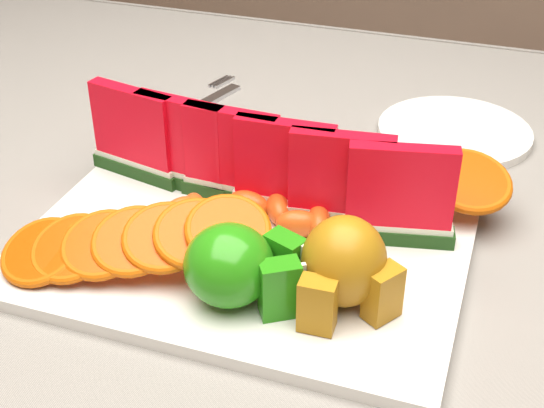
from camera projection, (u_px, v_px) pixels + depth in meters
table at (241, 271)px, 0.85m from camera, size 1.40×0.90×0.75m
tablecloth at (240, 225)px, 0.81m from camera, size 1.53×1.03×0.20m
platter at (247, 244)px, 0.70m from camera, size 0.40×0.30×0.01m
apple_cluster at (238, 267)px, 0.61m from camera, size 0.11×0.09×0.07m
pear_cluster at (345, 266)px, 0.60m from camera, size 0.10×0.10×0.08m
side_plate at (454, 132)px, 0.90m from camera, size 0.21×0.21×0.01m
fork at (198, 106)px, 0.96m from camera, size 0.06×0.19×0.00m
watermelon_row at (258, 164)px, 0.72m from camera, size 0.39×0.07×0.10m
orange_fan_front at (133, 241)px, 0.65m from camera, size 0.25×0.14×0.06m
orange_fan_back at (324, 165)px, 0.77m from camera, size 0.39×0.12×0.05m
tangerine_segments at (249, 214)px, 0.71m from camera, size 0.17×0.08×0.03m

